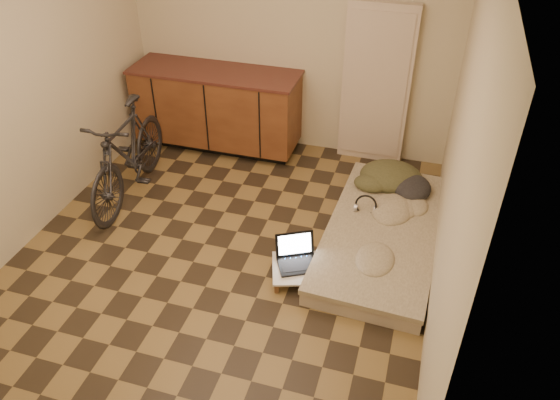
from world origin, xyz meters
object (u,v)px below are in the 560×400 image
(futon, at_px, (383,234))
(laptop, at_px, (297,257))
(bicycle, at_px, (127,149))
(lap_desk, at_px, (311,268))

(futon, bearing_deg, laptop, -134.48)
(futon, bearing_deg, bicycle, -178.27)
(bicycle, distance_m, futon, 2.54)
(bicycle, bearing_deg, futon, -5.67)
(futon, xyz_separation_m, laptop, (-0.64, -0.59, 0.07))
(bicycle, xyz_separation_m, laptop, (1.86, -0.63, -0.37))
(futon, height_order, lap_desk, futon)
(bicycle, distance_m, lap_desk, 2.14)
(laptop, bearing_deg, futon, 15.39)
(lap_desk, bearing_deg, bicycle, 143.71)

